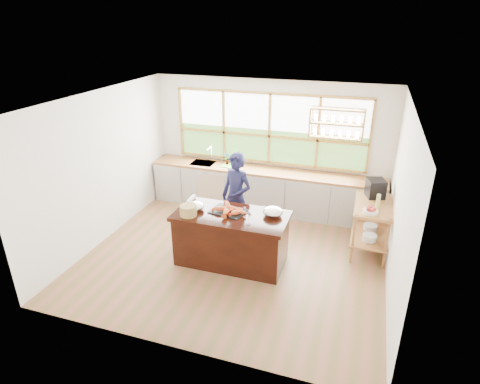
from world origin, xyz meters
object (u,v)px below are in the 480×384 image
at_px(island, 231,238).
at_px(wicker_basket, 188,210).
at_px(espresso_machine, 376,188).
at_px(cook, 236,197).

distance_m(island, wicker_basket, 0.87).
height_order(island, espresso_machine, espresso_machine).
distance_m(espresso_machine, wicker_basket, 3.29).
relative_size(island, cook, 1.11).
bearing_deg(cook, island, -59.09).
height_order(island, cook, cook).
xyz_separation_m(island, espresso_machine, (2.19, 1.44, 0.61)).
height_order(espresso_machine, wicker_basket, espresso_machine).
relative_size(cook, wicker_basket, 6.12).
bearing_deg(island, wicker_basket, -159.07).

